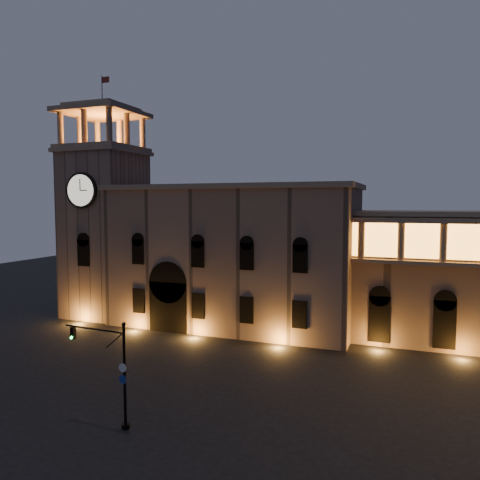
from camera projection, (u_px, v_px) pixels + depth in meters
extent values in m
plane|color=black|center=(157.00, 392.00, 38.14)|extent=(160.00, 160.00, 0.00)
cube|color=#79604F|center=(233.00, 258.00, 58.69)|extent=(30.00, 12.00, 17.00)
cube|color=#87735D|center=(233.00, 188.00, 58.00)|extent=(30.80, 12.80, 0.60)
cube|color=black|center=(171.00, 306.00, 56.20)|extent=(5.00, 1.40, 6.00)
cylinder|color=black|center=(170.00, 282.00, 55.97)|extent=(5.00, 1.40, 5.00)
cube|color=orange|center=(170.00, 308.00, 56.03)|extent=(4.20, 0.20, 5.00)
cube|color=#79604F|center=(105.00, 235.00, 64.09)|extent=(9.00, 9.00, 22.00)
cube|color=#87735D|center=(103.00, 152.00, 63.21)|extent=(9.80, 9.80, 0.50)
cylinder|color=black|center=(81.00, 190.00, 59.26)|extent=(4.60, 0.35, 4.60)
cylinder|color=beige|center=(81.00, 190.00, 59.13)|extent=(4.00, 0.12, 4.00)
cube|color=#87735D|center=(103.00, 149.00, 63.17)|extent=(9.40, 9.40, 0.50)
cube|color=orange|center=(103.00, 146.00, 63.15)|extent=(6.80, 6.80, 0.15)
cylinder|color=#87735D|center=(60.00, 128.00, 60.79)|extent=(0.76, 0.76, 4.20)
cylinder|color=#87735D|center=(84.00, 127.00, 59.45)|extent=(0.76, 0.76, 4.20)
cylinder|color=#87735D|center=(109.00, 125.00, 58.11)|extent=(0.76, 0.76, 4.20)
cylinder|color=#87735D|center=(98.00, 136.00, 67.88)|extent=(0.76, 0.76, 4.20)
cylinder|color=#87735D|center=(120.00, 135.00, 66.53)|extent=(0.76, 0.76, 4.20)
cylinder|color=#87735D|center=(143.00, 133.00, 65.19)|extent=(0.76, 0.76, 4.20)
cylinder|color=#87735D|center=(80.00, 132.00, 64.33)|extent=(0.76, 0.76, 4.20)
cylinder|color=#87735D|center=(127.00, 129.00, 61.65)|extent=(0.76, 0.76, 4.20)
cube|color=#87735D|center=(103.00, 113.00, 62.80)|extent=(9.80, 9.80, 0.60)
cube|color=#87735D|center=(102.00, 108.00, 62.76)|extent=(7.50, 7.50, 0.60)
cylinder|color=black|center=(102.00, 91.00, 62.58)|extent=(0.10, 0.10, 4.00)
plane|color=maroon|center=(106.00, 80.00, 62.25)|extent=(1.20, 0.00, 1.20)
cylinder|color=#87735D|center=(361.00, 240.00, 49.54)|extent=(0.70, 0.70, 4.00)
cylinder|color=#87735D|center=(401.00, 241.00, 48.13)|extent=(0.70, 0.70, 4.00)
cylinder|color=#87735D|center=(443.00, 242.00, 46.71)|extent=(0.70, 0.70, 4.00)
cylinder|color=black|center=(125.00, 377.00, 31.67)|extent=(0.20, 0.20, 7.14)
cylinder|color=black|center=(126.00, 426.00, 31.94)|extent=(0.57, 0.57, 0.31)
sphere|color=black|center=(124.00, 324.00, 31.38)|extent=(0.29, 0.29, 0.29)
cylinder|color=black|center=(94.00, 329.00, 32.47)|extent=(5.10, 0.43, 0.12)
cube|color=black|center=(73.00, 333.00, 33.31)|extent=(0.32, 0.30, 0.87)
cylinder|color=#0CE53F|center=(71.00, 338.00, 33.18)|extent=(0.19, 0.09, 0.18)
cylinder|color=silver|center=(123.00, 368.00, 31.50)|extent=(0.61, 0.08, 0.61)
cylinder|color=navy|center=(123.00, 380.00, 31.57)|extent=(0.61, 0.08, 0.61)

